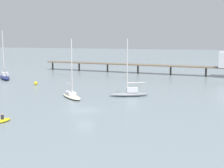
# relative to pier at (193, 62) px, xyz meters

# --- Properties ---
(ground_plane) EXTENTS (400.00, 400.00, 0.00)m
(ground_plane) POSITION_rel_pier_xyz_m (-15.38, -45.85, -3.83)
(ground_plane) COLOR gray
(pier) EXTENTS (59.11, 11.42, 6.69)m
(pier) POSITION_rel_pier_xyz_m (0.00, 0.00, 0.00)
(pier) COLOR brown
(pier) RESTS_ON ground_plane
(sailboat_navy) EXTENTS (7.21, 8.09, 12.18)m
(sailboat_navy) POSITION_rel_pier_xyz_m (-46.32, -17.86, -3.07)
(sailboat_navy) COLOR navy
(sailboat_navy) RESTS_ON ground_plane
(sailboat_cream) EXTENTS (6.12, 6.53, 10.49)m
(sailboat_cream) POSITION_rel_pier_xyz_m (-20.81, -37.33, -3.23)
(sailboat_cream) COLOR beige
(sailboat_cream) RESTS_ON ground_plane
(sailboat_gray) EXTENTS (7.39, 3.99, 10.52)m
(sailboat_gray) POSITION_rel_pier_xyz_m (-11.01, -33.31, -3.10)
(sailboat_gray) COLOR gray
(sailboat_gray) RESTS_ON ground_plane
(dinghy_yellow) EXTENTS (1.74, 2.82, 1.14)m
(dinghy_yellow) POSITION_rel_pier_xyz_m (-23.73, -54.71, -3.62)
(dinghy_yellow) COLOR yellow
(dinghy_yellow) RESTS_ON ground_plane
(mooring_buoy_inner) EXTENTS (0.82, 0.82, 0.82)m
(mooring_buoy_inner) POSITION_rel_pier_xyz_m (-33.99, -25.16, -3.43)
(mooring_buoy_inner) COLOR yellow
(mooring_buoy_inner) RESTS_ON ground_plane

